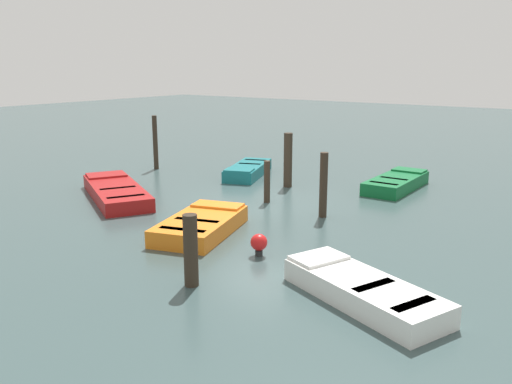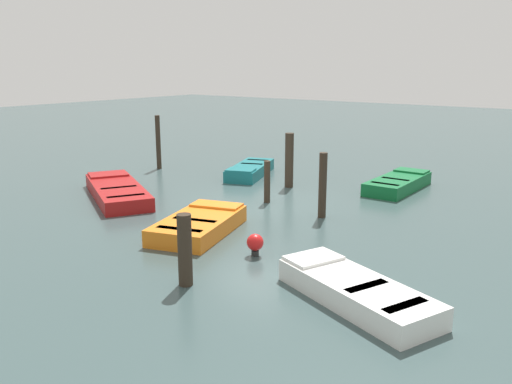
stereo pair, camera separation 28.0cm
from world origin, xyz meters
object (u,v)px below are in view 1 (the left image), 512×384
object	(u,v)px
rowboat_green	(396,182)
mooring_piling_far_left	(323,185)
rowboat_teal	(248,170)
marker_buoy	(259,243)
rowboat_orange	(201,225)
mooring_piling_mid_left	(155,143)
mooring_piling_center	(191,250)
rowboat_red	(116,191)
mooring_piling_mid_right	(267,182)
rowboat_white	(362,290)
mooring_piling_near_left	(288,160)

from	to	relation	value
rowboat_green	mooring_piling_far_left	xyz separation A→B (m)	(-0.42, -4.23, 0.65)
rowboat_teal	marker_buoy	size ratio (longest dim) A/B	6.60
rowboat_orange	mooring_piling_mid_left	xyz separation A→B (m)	(-6.68, 5.04, 0.81)
mooring_piling_mid_left	mooring_piling_center	size ratio (longest dim) A/B	1.52
rowboat_red	mooring_piling_far_left	size ratio (longest dim) A/B	2.44
rowboat_red	mooring_piling_center	size ratio (longest dim) A/B	3.12
rowboat_red	rowboat_orange	bearing A→B (deg)	-164.50
mooring_piling_mid_right	mooring_piling_center	bearing A→B (deg)	-68.73
rowboat_white	mooring_piling_near_left	distance (m)	8.75
rowboat_red	mooring_piling_mid_left	xyz separation A→B (m)	(-2.35, 3.96, 0.81)
rowboat_green	mooring_piling_center	bearing A→B (deg)	178.26
mooring_piling_far_left	mooring_piling_near_left	xyz separation A→B (m)	(-2.63, 2.46, 0.03)
rowboat_teal	mooring_piling_mid_left	size ratio (longest dim) A/B	1.54
rowboat_teal	rowboat_red	distance (m)	5.15
rowboat_orange	mooring_piling_center	size ratio (longest dim) A/B	2.25
mooring_piling_far_left	rowboat_orange	bearing A→B (deg)	-120.14
mooring_piling_center	mooring_piling_near_left	world-z (taller)	mooring_piling_near_left
rowboat_orange	rowboat_teal	bearing A→B (deg)	9.92
rowboat_teal	rowboat_white	bearing A→B (deg)	25.98
rowboat_red	mooring_piling_near_left	size ratio (longest dim) A/B	2.37
rowboat_orange	mooring_piling_far_left	xyz separation A→B (m)	(1.71, 2.94, 0.65)
rowboat_orange	mooring_piling_near_left	xyz separation A→B (m)	(-0.93, 5.39, 0.68)
rowboat_teal	mooring_piling_far_left	distance (m)	5.72
rowboat_red	mooring_piling_near_left	bearing A→B (deg)	-98.79
rowboat_red	rowboat_white	distance (m)	9.35
rowboat_teal	mooring_piling_near_left	xyz separation A→B (m)	(2.11, -0.67, 0.68)
rowboat_red	mooring_piling_mid_left	world-z (taller)	mooring_piling_mid_left
rowboat_white	marker_buoy	xyz separation A→B (m)	(-2.71, 0.80, 0.07)
mooring_piling_far_left	mooring_piling_mid_right	world-z (taller)	mooring_piling_far_left
mooring_piling_mid_left	mooring_piling_mid_right	world-z (taller)	mooring_piling_mid_left
mooring_piling_near_left	rowboat_orange	bearing A→B (deg)	-80.24
rowboat_white	marker_buoy	size ratio (longest dim) A/B	6.76
rowboat_green	mooring_piling_mid_left	world-z (taller)	mooring_piling_mid_left
rowboat_white	rowboat_green	bearing A→B (deg)	-51.06
mooring_piling_far_left	marker_buoy	bearing A→B (deg)	-84.83
rowboat_green	mooring_piling_far_left	world-z (taller)	mooring_piling_far_left
rowboat_teal	rowboat_red	bearing A→B (deg)	-35.30
rowboat_white	mooring_piling_near_left	xyz separation A→B (m)	(-5.65, 6.64, 0.68)
rowboat_teal	rowboat_orange	world-z (taller)	same
rowboat_red	mooring_piling_far_left	world-z (taller)	mooring_piling_far_left
rowboat_teal	mooring_piling_mid_left	bearing A→B (deg)	-95.15
rowboat_orange	mooring_piling_center	distance (m)	3.11
rowboat_teal	rowboat_orange	bearing A→B (deg)	5.88
mooring_piling_far_left	rowboat_white	bearing A→B (deg)	-54.17
mooring_piling_mid_left	mooring_piling_near_left	xyz separation A→B (m)	(5.76, 0.35, -0.14)
rowboat_teal	mooring_piling_mid_right	xyz separation A→B (m)	(2.69, -2.73, 0.40)
rowboat_green	marker_buoy	xyz separation A→B (m)	(-0.11, -7.61, 0.07)
rowboat_orange	rowboat_white	size ratio (longest dim) A/B	0.94
rowboat_white	mooring_piling_near_left	world-z (taller)	mooring_piling_near_left
rowboat_teal	mooring_piling_near_left	world-z (taller)	mooring_piling_near_left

